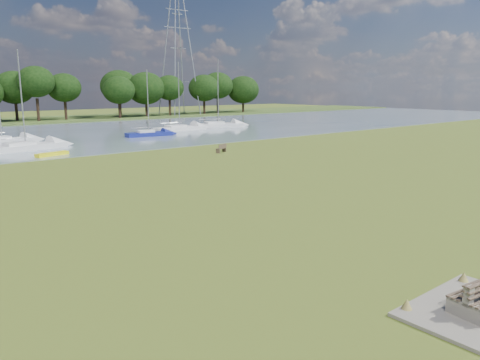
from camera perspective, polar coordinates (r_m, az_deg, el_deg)
ground at (r=23.58m, az=-5.42°, el=-3.82°), size 220.00×220.00×0.00m
riverbank_bench at (r=44.45m, az=-2.25°, el=3.89°), size 1.39×0.86×0.82m
kayak at (r=45.35m, az=-21.94°, el=2.96°), size 3.13×1.56×0.31m
pylon at (r=105.71m, az=-7.63°, el=18.10°), size 6.61×4.63×30.11m
sailboat_0 at (r=60.02m, az=-11.09°, el=5.72°), size 5.95×2.19×8.21m
sailboat_2 at (r=72.53m, az=-2.73°, el=6.87°), size 8.03×4.27×10.22m
sailboat_4 at (r=56.59m, az=-27.09°, el=4.41°), size 7.49×3.48×8.95m
sailboat_5 at (r=67.30m, az=-7.43°, el=6.41°), size 7.96×2.58×9.50m
sailboat_6 at (r=50.38m, az=-24.75°, el=3.90°), size 7.89×3.48×9.56m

